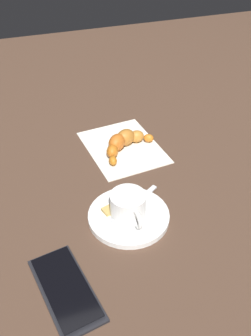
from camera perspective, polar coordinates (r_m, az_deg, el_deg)
name	(u,v)px	position (r m, az deg, el deg)	size (l,w,h in m)	color
ground_plane	(127,179)	(0.79, 0.16, -1.68)	(1.80, 1.80, 0.00)	#473124
saucer	(129,216)	(0.71, 0.47, -7.07)	(0.15, 0.15, 0.01)	white
espresso_cup	(128,206)	(0.69, 0.42, -5.55)	(0.09, 0.06, 0.05)	white
teaspoon	(127,210)	(0.71, 0.17, -6.14)	(0.08, 0.11, 0.01)	silver
sugar_packet	(119,206)	(0.72, -1.01, -5.52)	(0.06, 0.02, 0.01)	tan
napkin	(123,147)	(0.88, -0.38, 3.10)	(0.20, 0.15, 0.00)	silver
croissant	(123,142)	(0.86, -0.36, 3.88)	(0.10, 0.13, 0.04)	#BA671C
cell_phone	(66,289)	(0.62, -8.76, -17.08)	(0.16, 0.10, 0.01)	black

